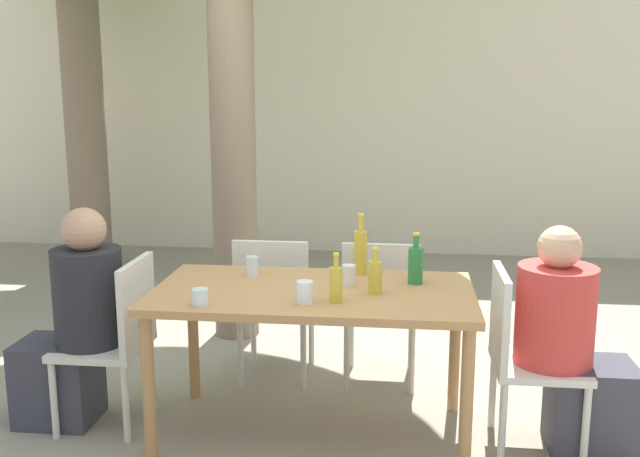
{
  "coord_description": "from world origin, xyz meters",
  "views": [
    {
      "loc": [
        0.42,
        -3.39,
        1.77
      ],
      "look_at": [
        0.0,
        0.3,
        1.03
      ],
      "focal_mm": 40.0,
      "sensor_mm": 36.0,
      "label": 1
    }
  ],
  "objects_px": {
    "patio_chair_3": "(380,304)",
    "drinking_glass_3": "(349,275)",
    "dining_table_front": "(313,305)",
    "oil_cruet_1": "(375,276)",
    "oil_cruet_2": "(361,251)",
    "patio_chair_1": "(522,349)",
    "person_seated_1": "(571,352)",
    "drinking_glass_1": "(200,297)",
    "green_bottle_3": "(416,264)",
    "person_seated_0": "(75,328)",
    "drinking_glass_2": "(252,266)",
    "patio_chair_0": "(118,333)",
    "patio_chair_2": "(274,301)",
    "oil_cruet_0": "(336,283)",
    "drinking_glass_0": "(305,292)"
  },
  "relations": [
    {
      "from": "oil_cruet_2",
      "to": "patio_chair_0",
      "type": "bearing_deg",
      "value": -165.63
    },
    {
      "from": "drinking_glass_1",
      "to": "drinking_glass_3",
      "type": "height_order",
      "value": "drinking_glass_3"
    },
    {
      "from": "dining_table_front",
      "to": "drinking_glass_0",
      "type": "height_order",
      "value": "drinking_glass_0"
    },
    {
      "from": "oil_cruet_2",
      "to": "drinking_glass_1",
      "type": "xyz_separation_m",
      "value": [
        -0.7,
        -0.64,
        -0.09
      ]
    },
    {
      "from": "person_seated_0",
      "to": "green_bottle_3",
      "type": "relative_size",
      "value": 4.4
    },
    {
      "from": "patio_chair_2",
      "to": "person_seated_1",
      "type": "distance_m",
      "value": 1.71
    },
    {
      "from": "patio_chair_2",
      "to": "drinking_glass_3",
      "type": "bearing_deg",
      "value": 131.24
    },
    {
      "from": "person_seated_0",
      "to": "green_bottle_3",
      "type": "bearing_deg",
      "value": 95.44
    },
    {
      "from": "patio_chair_0",
      "to": "patio_chair_1",
      "type": "height_order",
      "value": "same"
    },
    {
      "from": "patio_chair_1",
      "to": "drinking_glass_2",
      "type": "height_order",
      "value": "patio_chair_1"
    },
    {
      "from": "dining_table_front",
      "to": "drinking_glass_1",
      "type": "height_order",
      "value": "drinking_glass_1"
    },
    {
      "from": "oil_cruet_2",
      "to": "drinking_glass_2",
      "type": "relative_size",
      "value": 3.1
    },
    {
      "from": "person_seated_0",
      "to": "drinking_glass_2",
      "type": "distance_m",
      "value": 0.98
    },
    {
      "from": "person_seated_1",
      "to": "green_bottle_3",
      "type": "bearing_deg",
      "value": 77.47
    },
    {
      "from": "patio_chair_3",
      "to": "drinking_glass_2",
      "type": "xyz_separation_m",
      "value": [
        -0.67,
        -0.44,
        0.32
      ]
    },
    {
      "from": "dining_table_front",
      "to": "oil_cruet_1",
      "type": "xyz_separation_m",
      "value": [
        0.31,
        -0.04,
        0.17
      ]
    },
    {
      "from": "green_bottle_3",
      "to": "person_seated_0",
      "type": "bearing_deg",
      "value": -174.56
    },
    {
      "from": "dining_table_front",
      "to": "oil_cruet_2",
      "type": "relative_size",
      "value": 4.8
    },
    {
      "from": "dining_table_front",
      "to": "person_seated_1",
      "type": "height_order",
      "value": "person_seated_1"
    },
    {
      "from": "patio_chair_0",
      "to": "patio_chair_2",
      "type": "xyz_separation_m",
      "value": [
        0.71,
        0.66,
        0.0
      ]
    },
    {
      "from": "oil_cruet_2",
      "to": "drinking_glass_1",
      "type": "bearing_deg",
      "value": -137.37
    },
    {
      "from": "drinking_glass_2",
      "to": "person_seated_1",
      "type": "bearing_deg",
      "value": -7.69
    },
    {
      "from": "patio_chair_0",
      "to": "drinking_glass_3",
      "type": "height_order",
      "value": "patio_chair_0"
    },
    {
      "from": "patio_chair_1",
      "to": "green_bottle_3",
      "type": "height_order",
      "value": "green_bottle_3"
    },
    {
      "from": "person_seated_1",
      "to": "drinking_glass_1",
      "type": "relative_size",
      "value": 14.03
    },
    {
      "from": "patio_chair_3",
      "to": "drinking_glass_3",
      "type": "xyz_separation_m",
      "value": [
        -0.15,
        -0.56,
        0.32
      ]
    },
    {
      "from": "patio_chair_2",
      "to": "drinking_glass_2",
      "type": "relative_size",
      "value": 8.4
    },
    {
      "from": "oil_cruet_2",
      "to": "patio_chair_1",
      "type": "bearing_deg",
      "value": -21.44
    },
    {
      "from": "drinking_glass_1",
      "to": "drinking_glass_2",
      "type": "height_order",
      "value": "drinking_glass_2"
    },
    {
      "from": "oil_cruet_2",
      "to": "dining_table_front",
      "type": "bearing_deg",
      "value": -124.16
    },
    {
      "from": "green_bottle_3",
      "to": "oil_cruet_2",
      "type": "bearing_deg",
      "value": 152.59
    },
    {
      "from": "oil_cruet_0",
      "to": "drinking_glass_2",
      "type": "distance_m",
      "value": 0.64
    },
    {
      "from": "patio_chair_3",
      "to": "oil_cruet_2",
      "type": "height_order",
      "value": "oil_cruet_2"
    },
    {
      "from": "patio_chair_1",
      "to": "drinking_glass_2",
      "type": "xyz_separation_m",
      "value": [
        -1.38,
        0.22,
        0.32
      ]
    },
    {
      "from": "patio_chair_2",
      "to": "oil_cruet_2",
      "type": "bearing_deg",
      "value": 147.56
    },
    {
      "from": "patio_chair_3",
      "to": "drinking_glass_2",
      "type": "distance_m",
      "value": 0.87
    },
    {
      "from": "green_bottle_3",
      "to": "drinking_glass_0",
      "type": "bearing_deg",
      "value": -142.04
    },
    {
      "from": "patio_chair_0",
      "to": "patio_chair_1",
      "type": "bearing_deg",
      "value": 90.0
    },
    {
      "from": "patio_chair_1",
      "to": "patio_chair_3",
      "type": "relative_size",
      "value": 1.0
    },
    {
      "from": "drinking_glass_0",
      "to": "patio_chair_3",
      "type": "bearing_deg",
      "value": 69.8
    },
    {
      "from": "dining_table_front",
      "to": "oil_cruet_1",
      "type": "height_order",
      "value": "oil_cruet_1"
    },
    {
      "from": "dining_table_front",
      "to": "person_seated_0",
      "type": "relative_size",
      "value": 1.36
    },
    {
      "from": "oil_cruet_1",
      "to": "oil_cruet_2",
      "type": "bearing_deg",
      "value": 104.57
    },
    {
      "from": "oil_cruet_2",
      "to": "green_bottle_3",
      "type": "relative_size",
      "value": 1.25
    },
    {
      "from": "drinking_glass_1",
      "to": "oil_cruet_0",
      "type": "bearing_deg",
      "value": 11.6
    },
    {
      "from": "oil_cruet_2",
      "to": "drinking_glass_1",
      "type": "distance_m",
      "value": 0.96
    },
    {
      "from": "patio_chair_2",
      "to": "patio_chair_1",
      "type": "bearing_deg",
      "value": 153.94
    },
    {
      "from": "patio_chair_2",
      "to": "drinking_glass_0",
      "type": "distance_m",
      "value": 1.0
    },
    {
      "from": "patio_chair_0",
      "to": "patio_chair_2",
      "type": "height_order",
      "value": "same"
    },
    {
      "from": "drinking_glass_2",
      "to": "drinking_glass_1",
      "type": "bearing_deg",
      "value": -103.41
    }
  ]
}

